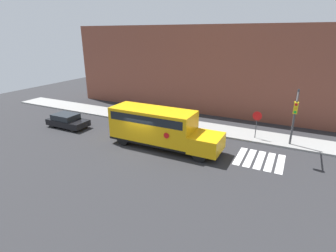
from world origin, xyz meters
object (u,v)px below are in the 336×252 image
(traffic_light, at_px, (295,112))
(parked_car, at_px, (67,121))
(school_bus, at_px, (158,126))
(stop_sign, at_px, (257,121))

(traffic_light, bearing_deg, parked_car, -169.32)
(parked_car, distance_m, traffic_light, 20.20)
(school_bus, relative_size, parked_car, 2.22)
(school_bus, bearing_deg, stop_sign, 36.67)
(school_bus, bearing_deg, parked_car, 179.60)
(stop_sign, bearing_deg, parked_car, -163.65)
(traffic_light, bearing_deg, stop_sign, 155.86)
(school_bus, height_order, parked_car, school_bus)
(school_bus, distance_m, stop_sign, 8.43)
(traffic_light, bearing_deg, school_bus, -158.36)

